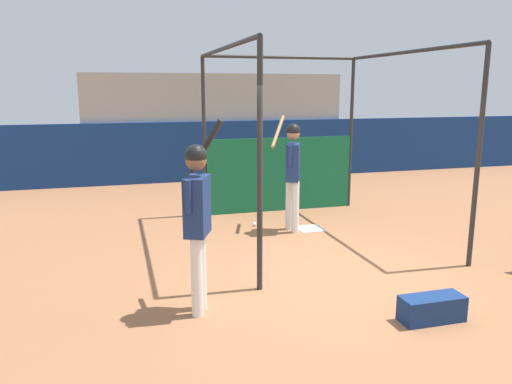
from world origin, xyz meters
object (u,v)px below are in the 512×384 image
baseball (255,224)px  equipment_bag (432,308)px  player_batter (292,166)px  player_waiting (197,212)px

baseball → equipment_bag: bearing=-78.7°
equipment_bag → baseball: 4.23m
player_batter → equipment_bag: (0.28, -3.70, -1.01)m
equipment_bag → baseball: (-0.83, 4.15, -0.10)m
player_batter → player_waiting: 3.49m
player_batter → player_waiting: player_waiting is taller
player_batter → equipment_bag: player_batter is taller
player_waiting → equipment_bag: size_ratio=3.07×
player_batter → baseball: bearing=74.2°
player_batter → equipment_bag: 3.84m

